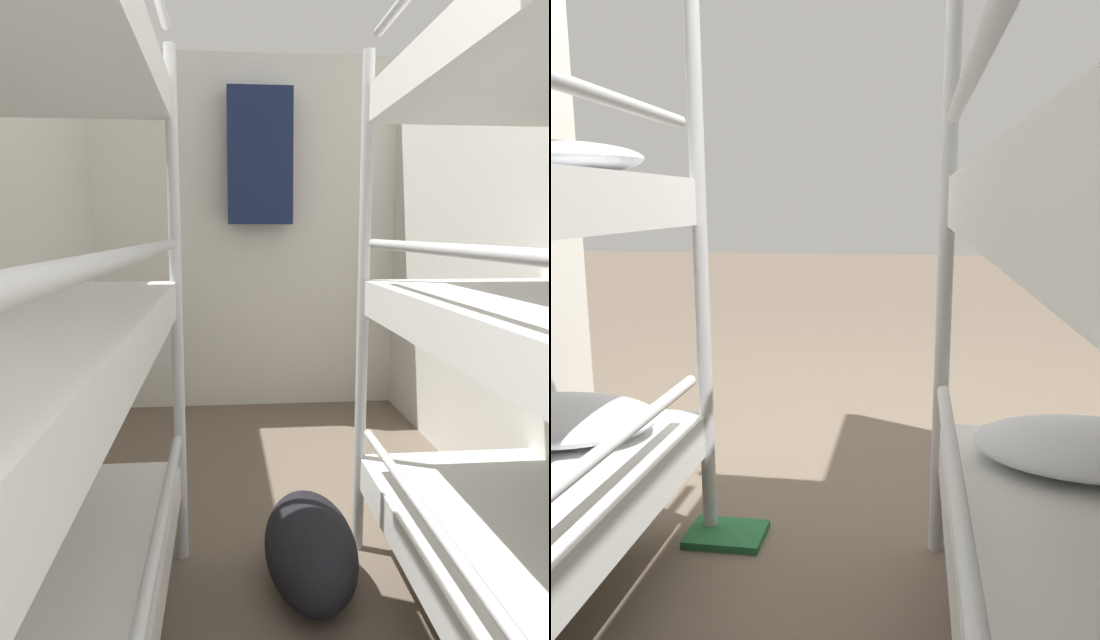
% 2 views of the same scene
% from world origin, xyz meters
% --- Properties ---
extents(ground_plane, '(20.00, 20.00, 0.00)m').
position_xyz_m(ground_plane, '(0.00, 0.00, 0.00)').
color(ground_plane, '#6B5B4C').
extents(floor_book, '(0.24, 0.17, 0.02)m').
position_xyz_m(floor_book, '(0.29, 0.61, 0.01)').
color(floor_book, '#236638').
rests_on(floor_book, ground_plane).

